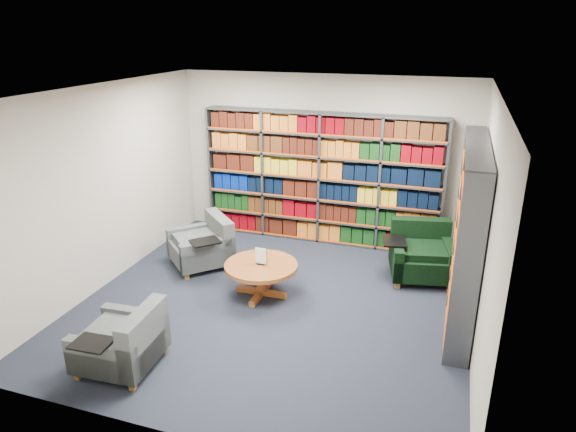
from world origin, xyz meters
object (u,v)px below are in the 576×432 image
(chair_teal_left, at_px, (206,246))
(chair_teal_front, at_px, (126,344))
(chair_green_right, at_px, (421,255))
(coffee_table, at_px, (261,270))

(chair_teal_left, relative_size, chair_teal_front, 1.23)
(chair_green_right, bearing_deg, chair_teal_front, -130.95)
(chair_green_right, relative_size, coffee_table, 1.13)
(chair_teal_front, distance_m, coffee_table, 2.12)
(chair_teal_front, height_order, coffee_table, chair_teal_front)
(chair_teal_left, distance_m, coffee_table, 1.35)
(chair_green_right, distance_m, chair_teal_front, 4.33)
(chair_teal_left, height_order, chair_green_right, chair_green_right)
(coffee_table, bearing_deg, chair_teal_front, -112.58)
(coffee_table, bearing_deg, chair_green_right, 33.05)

